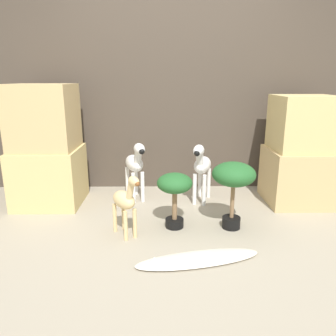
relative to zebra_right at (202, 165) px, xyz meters
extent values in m
plane|color=#9E937F|center=(-0.29, -0.88, -0.42)|extent=(14.00, 14.00, 0.00)
cube|color=#473D33|center=(-0.29, 0.59, 0.68)|extent=(6.40, 0.08, 2.20)
cube|color=#D1B775|center=(-1.65, 0.01, -0.12)|extent=(0.68, 0.66, 0.61)
cube|color=tan|center=(-1.65, 0.01, 0.52)|extent=(0.62, 0.60, 0.67)
cube|color=tan|center=(1.06, 0.01, -0.13)|extent=(0.68, 0.66, 0.59)
cube|color=#D1B775|center=(1.06, 0.01, 0.45)|extent=(0.61, 0.59, 0.57)
cylinder|color=white|center=(0.02, -0.10, -0.25)|extent=(0.04, 0.04, 0.34)
cylinder|color=white|center=(-0.08, -0.06, -0.25)|extent=(0.04, 0.04, 0.34)
cylinder|color=white|center=(0.10, 0.15, -0.25)|extent=(0.04, 0.04, 0.34)
cylinder|color=white|center=(0.01, 0.18, -0.25)|extent=(0.04, 0.04, 0.34)
ellipsoid|color=white|center=(0.01, 0.04, -0.01)|extent=(0.28, 0.41, 0.17)
cylinder|color=white|center=(-0.04, -0.11, 0.11)|extent=(0.11, 0.15, 0.20)
ellipsoid|color=white|center=(-0.05, -0.16, 0.20)|extent=(0.17, 0.22, 0.12)
sphere|color=black|center=(-0.08, -0.24, 0.19)|extent=(0.06, 0.06, 0.06)
cube|color=black|center=(-0.04, -0.11, 0.12)|extent=(0.04, 0.08, 0.16)
cylinder|color=white|center=(-0.64, 0.02, -0.25)|extent=(0.04, 0.04, 0.34)
cylinder|color=white|center=(-0.74, -0.01, -0.25)|extent=(0.04, 0.04, 0.34)
cylinder|color=white|center=(-0.74, 0.27, -0.25)|extent=(0.04, 0.04, 0.34)
cylinder|color=white|center=(-0.83, 0.23, -0.25)|extent=(0.04, 0.04, 0.34)
ellipsoid|color=white|center=(-0.74, 0.13, -0.01)|extent=(0.29, 0.41, 0.17)
cylinder|color=white|center=(-0.68, -0.02, 0.11)|extent=(0.12, 0.15, 0.20)
ellipsoid|color=white|center=(-0.66, -0.07, 0.20)|extent=(0.17, 0.22, 0.12)
sphere|color=black|center=(-0.63, -0.15, 0.19)|extent=(0.06, 0.06, 0.06)
cube|color=black|center=(-0.68, -0.02, 0.12)|extent=(0.05, 0.08, 0.16)
cylinder|color=#E0C184|center=(-0.66, -0.83, -0.29)|extent=(0.04, 0.04, 0.26)
cylinder|color=#E0C184|center=(-0.73, -0.88, -0.29)|extent=(0.04, 0.04, 0.26)
cylinder|color=#E0C184|center=(-0.77, -0.66, -0.29)|extent=(0.04, 0.04, 0.26)
cylinder|color=#E0C184|center=(-0.85, -0.71, -0.29)|extent=(0.04, 0.04, 0.26)
ellipsoid|color=#E0C184|center=(-0.75, -0.77, -0.10)|extent=(0.28, 0.32, 0.15)
cylinder|color=#E0C184|center=(-0.68, -0.87, 0.03)|extent=(0.11, 0.12, 0.21)
ellipsoid|color=#E0C184|center=(-0.65, -0.92, 0.12)|extent=(0.13, 0.15, 0.08)
sphere|color=brown|center=(-0.62, -0.97, 0.11)|extent=(0.04, 0.04, 0.04)
cylinder|color=black|center=(-0.31, -0.63, -0.38)|extent=(0.17, 0.17, 0.08)
cylinder|color=brown|center=(-0.31, -0.63, -0.21)|extent=(0.04, 0.04, 0.26)
ellipsoid|color=#235B28|center=(-0.31, -0.63, 0.00)|extent=(0.32, 0.32, 0.18)
cylinder|color=black|center=(0.21, -0.65, -0.37)|extent=(0.17, 0.17, 0.10)
cylinder|color=brown|center=(0.21, -0.65, -0.17)|extent=(0.04, 0.04, 0.30)
ellipsoid|color=#235B28|center=(0.21, -0.65, 0.09)|extent=(0.39, 0.39, 0.21)
ellipsoid|color=silver|center=(-0.15, -1.22, -0.41)|extent=(0.99, 0.44, 0.03)
cone|color=white|center=(-0.48, -1.29, -0.37)|extent=(0.09, 0.09, 0.05)
camera|label=1|loc=(-0.41, -3.40, 0.91)|focal=35.00mm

